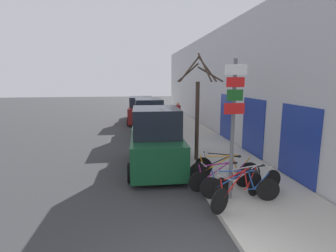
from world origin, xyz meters
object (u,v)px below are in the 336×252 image
at_px(street_tree, 198,110).
at_px(bicycle_2, 249,182).
at_px(bicycle_1, 239,187).
at_px(pedestrian_near, 178,112).
at_px(bicycle_3, 222,178).
at_px(parked_car_0, 156,142).
at_px(bicycle_0, 239,190).
at_px(bicycle_4, 225,171).
at_px(bicycle_5, 225,168).
at_px(signpost, 233,122).
at_px(parked_car_1, 149,120).
at_px(parked_car_2, 141,111).

bearing_deg(street_tree, bicycle_2, -79.53).
xyz_separation_m(bicycle_1, pedestrian_near, (0.49, 11.90, 0.61)).
relative_size(bicycle_3, parked_car_0, 0.49).
bearing_deg(parked_car_0, bicycle_0, -60.64).
distance_m(parked_car_0, pedestrian_near, 8.92).
relative_size(bicycle_3, street_tree, 0.49).
height_order(bicycle_3, bicycle_4, bicycle_4).
bearing_deg(bicycle_3, bicycle_5, -32.31).
relative_size(signpost, pedestrian_near, 2.24).
bearing_deg(bicycle_1, parked_car_1, 23.38).
relative_size(signpost, bicycle_5, 2.14).
bearing_deg(street_tree, parked_car_1, 106.32).
relative_size(bicycle_4, pedestrian_near, 1.32).
xyz_separation_m(bicycle_4, parked_car_1, (-1.86, 8.01, 0.50)).
relative_size(bicycle_2, street_tree, 0.53).
bearing_deg(parked_car_0, bicycle_2, -49.34).
relative_size(bicycle_3, parked_car_1, 0.46).
distance_m(bicycle_5, parked_car_0, 2.83).
bearing_deg(parked_car_1, parked_car_0, -91.35).
height_order(bicycle_4, parked_car_0, parked_car_0).
bearing_deg(bicycle_2, bicycle_0, 125.14).
xyz_separation_m(bicycle_3, parked_car_2, (-1.78, 13.81, 0.44)).
height_order(bicycle_1, bicycle_3, bicycle_1).
xyz_separation_m(bicycle_0, bicycle_2, (0.55, 0.57, -0.02)).
height_order(bicycle_4, street_tree, street_tree).
height_order(bicycle_0, bicycle_5, bicycle_0).
height_order(parked_car_0, parked_car_1, parked_car_0).
relative_size(parked_car_1, parked_car_2, 0.99).
xyz_separation_m(bicycle_2, pedestrian_near, (0.06, 11.56, 0.61)).
distance_m(signpost, parked_car_0, 3.85).
bearing_deg(bicycle_0, bicycle_5, -42.28).
bearing_deg(bicycle_5, street_tree, 45.03).
distance_m(bicycle_3, parked_car_2, 13.93).
height_order(bicycle_2, parked_car_1, parked_car_1).
bearing_deg(bicycle_1, parked_car_0, 42.91).
distance_m(bicycle_2, bicycle_3, 0.77).
relative_size(bicycle_2, pedestrian_near, 1.33).
bearing_deg(bicycle_2, signpost, 96.63).
bearing_deg(bicycle_4, parked_car_1, 22.47).
bearing_deg(pedestrian_near, bicycle_2, -108.14).
relative_size(bicycle_3, parked_car_2, 0.46).
height_order(signpost, pedestrian_near, signpost).
xyz_separation_m(parked_car_2, street_tree, (1.80, -10.75, 1.28)).
xyz_separation_m(bicycle_2, parked_car_1, (-2.24, 8.93, 0.53)).
relative_size(signpost, bicycle_2, 1.68).
bearing_deg(parked_car_2, bicycle_3, -78.66).
distance_m(bicycle_0, bicycle_5, 1.85).
bearing_deg(parked_car_2, signpost, -78.89).
bearing_deg(parked_car_1, parked_car_2, 92.26).
bearing_deg(pedestrian_near, bicycle_5, -109.49).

